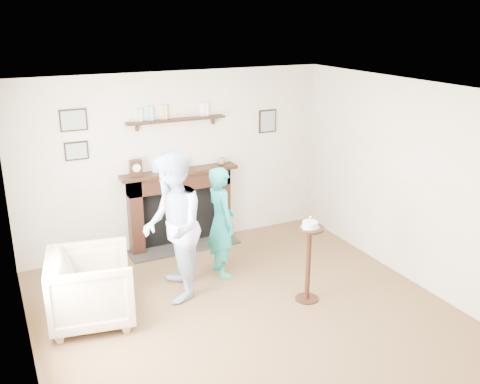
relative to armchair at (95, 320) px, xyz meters
name	(u,v)px	position (x,y,z in m)	size (l,w,h in m)	color
ground	(258,326)	(1.57, -0.90, 0.00)	(5.00, 5.00, 0.00)	brown
room_shell	(230,167)	(1.57, -0.21, 1.62)	(4.54, 5.02, 2.52)	beige
armchair	(95,320)	(0.00, 0.00, 0.00)	(0.87, 0.89, 0.81)	#C4AD92
man	(176,295)	(0.99, 0.13, 0.00)	(0.86, 0.67, 1.78)	#ABBCD6
woman	(222,273)	(1.73, 0.41, 0.00)	(0.53, 0.35, 1.45)	teal
pedestal_table	(309,249)	(2.36, -0.64, 0.65)	(0.33, 0.33, 1.06)	black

